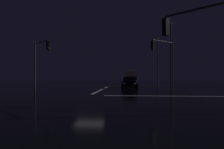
{
  "coord_description": "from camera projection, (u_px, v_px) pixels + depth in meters",
  "views": [
    {
      "loc": [
        3.63,
        -19.71,
        1.76
      ],
      "look_at": [
        1.0,
        11.91,
        1.89
      ],
      "focal_mm": 36.47,
      "sensor_mm": 36.0,
      "label": 1
    }
  ],
  "objects": [
    {
      "name": "sedan_black",
      "position": [
        129.0,
        83.0,
        30.55
      ],
      "size": [
        2.02,
        4.33,
        1.57
      ],
      "color": "black",
      "rests_on": "ground"
    },
    {
      "name": "streetlamp_right_far",
      "position": [
        158.0,
        57.0,
        48.98
      ],
      "size": [
        0.44,
        0.44,
        9.91
      ],
      "color": "#424247",
      "rests_on": "ground"
    },
    {
      "name": "traffic_signal_ne",
      "position": [
        164.0,
        55.0,
        26.86
      ],
      "size": [
        2.95,
        2.95,
        6.06
      ],
      "color": "#4C4C51",
      "rests_on": "ground"
    },
    {
      "name": "traffic_signal_nw",
      "position": [
        40.0,
        55.0,
        28.06
      ],
      "size": [
        3.08,
        3.08,
        6.17
      ],
      "color": "#4C4C51",
      "rests_on": "ground"
    },
    {
      "name": "ground",
      "position": [
        89.0,
        96.0,
        19.93
      ],
      "size": [
        120.0,
        120.0,
        0.1
      ],
      "primitive_type": "cube",
      "color": "black"
    },
    {
      "name": "box_truck",
      "position": [
        131.0,
        76.0,
        60.69
      ],
      "size": [
        2.68,
        8.28,
        3.08
      ],
      "color": "beige",
      "rests_on": "ground"
    },
    {
      "name": "sedan_orange",
      "position": [
        129.0,
        80.0,
        53.42
      ],
      "size": [
        2.02,
        4.33,
        1.57
      ],
      "color": "#C66014",
      "rests_on": "ground"
    },
    {
      "name": "stop_line_north",
      "position": [
        102.0,
        90.0,
        28.21
      ],
      "size": [
        0.35,
        14.23,
        0.01
      ],
      "color": "white",
      "rests_on": "ground"
    },
    {
      "name": "sedan_white",
      "position": [
        130.0,
        80.0,
        47.54
      ],
      "size": [
        2.02,
        4.33,
        1.57
      ],
      "color": "silver",
      "rests_on": "ground"
    },
    {
      "name": "streetlamp_right_near",
      "position": [
        171.0,
        50.0,
        33.03
      ],
      "size": [
        0.44,
        0.44,
        9.46
      ],
      "color": "#424247",
      "rests_on": "ground"
    },
    {
      "name": "sedan_red",
      "position": [
        130.0,
        81.0,
        42.25
      ],
      "size": [
        2.02,
        4.33,
        1.57
      ],
      "color": "maroon",
      "rests_on": "ground"
    },
    {
      "name": "crosswalk_bar_east",
      "position": [
        187.0,
        96.0,
        19.23
      ],
      "size": [
        14.23,
        0.4,
        0.01
      ],
      "color": "white",
      "rests_on": "ground"
    },
    {
      "name": "centre_line_ns",
      "position": [
        110.0,
        85.0,
        39.77
      ],
      "size": [
        22.0,
        0.15,
        0.01
      ],
      "color": "yellow",
      "rests_on": "ground"
    },
    {
      "name": "sedan_silver",
      "position": [
        132.0,
        81.0,
        36.01
      ],
      "size": [
        2.02,
        4.33,
        1.57
      ],
      "color": "#B7B7BC",
      "rests_on": "ground"
    },
    {
      "name": "traffic_signal_se",
      "position": [
        202.0,
        35.0,
        12.0
      ],
      "size": [
        3.3,
        3.3,
        5.63
      ],
      "color": "#4C4C51",
      "rests_on": "ground"
    }
  ]
}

